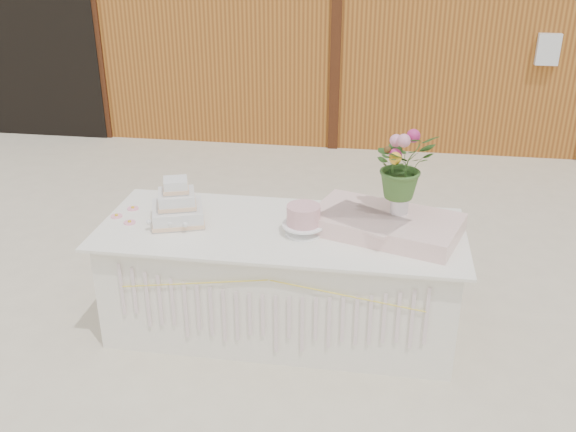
# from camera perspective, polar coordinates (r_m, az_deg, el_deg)

# --- Properties ---
(ground) EXTENTS (80.00, 80.00, 0.00)m
(ground) POSITION_cam_1_polar(r_m,az_deg,el_deg) (4.60, -0.58, -9.73)
(ground) COLOR beige
(ground) RESTS_ON ground
(cake_table) EXTENTS (2.40, 1.00, 0.77)m
(cake_table) POSITION_cam_1_polar(r_m,az_deg,el_deg) (4.39, -0.61, -5.59)
(cake_table) COLOR white
(cake_table) RESTS_ON ground
(wedding_cake) EXTENTS (0.43, 0.43, 0.31)m
(wedding_cake) POSITION_cam_1_polar(r_m,az_deg,el_deg) (4.32, -9.81, 0.76)
(wedding_cake) COLOR silver
(wedding_cake) RESTS_ON cake_table
(pink_cake_stand) EXTENTS (0.27, 0.27, 0.20)m
(pink_cake_stand) POSITION_cam_1_polar(r_m,az_deg,el_deg) (4.09, 1.38, -0.20)
(pink_cake_stand) COLOR white
(pink_cake_stand) RESTS_ON cake_table
(satin_runner) EXTENTS (1.05, 0.80, 0.12)m
(satin_runner) POSITION_cam_1_polar(r_m,az_deg,el_deg) (4.18, 8.62, -0.69)
(satin_runner) COLOR beige
(satin_runner) RESTS_ON cake_table
(flower_vase) EXTENTS (0.12, 0.12, 0.16)m
(flower_vase) POSITION_cam_1_polar(r_m,az_deg,el_deg) (4.18, 9.89, 1.31)
(flower_vase) COLOR silver
(flower_vase) RESTS_ON satin_runner
(bouquet) EXTENTS (0.50, 0.48, 0.43)m
(bouquet) POSITION_cam_1_polar(r_m,az_deg,el_deg) (4.08, 10.19, 5.14)
(bouquet) COLOR #375E25
(bouquet) RESTS_ON flower_vase
(loose_flowers) EXTENTS (0.19, 0.40, 0.02)m
(loose_flowers) POSITION_cam_1_polar(r_m,az_deg,el_deg) (4.56, -13.72, 0.40)
(loose_flowers) COLOR pink
(loose_flowers) RESTS_ON cake_table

